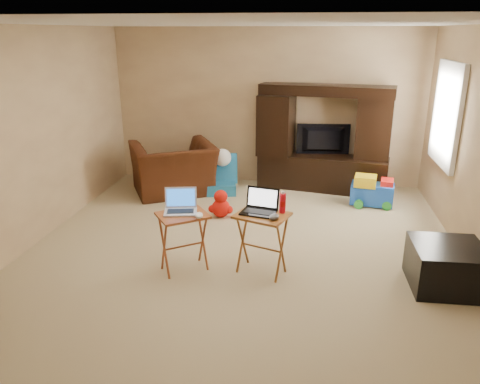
% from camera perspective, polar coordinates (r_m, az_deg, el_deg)
% --- Properties ---
extents(floor, '(5.50, 5.50, 0.00)m').
position_cam_1_polar(floor, '(5.48, 0.31, -7.25)').
color(floor, '#C7B389').
rests_on(floor, ground).
extents(ceiling, '(5.50, 5.50, 0.00)m').
position_cam_1_polar(ceiling, '(4.92, 0.37, 19.87)').
color(ceiling, silver).
rests_on(ceiling, ground).
extents(wall_back, '(5.00, 0.00, 5.00)m').
position_cam_1_polar(wall_back, '(7.74, 3.31, 10.24)').
color(wall_back, tan).
rests_on(wall_back, ground).
extents(wall_front, '(5.00, 0.00, 5.00)m').
position_cam_1_polar(wall_front, '(2.52, -8.79, -9.03)').
color(wall_front, tan).
rests_on(wall_front, ground).
extents(wall_left, '(0.00, 5.50, 5.50)m').
position_cam_1_polar(wall_left, '(5.94, -24.40, 5.90)').
color(wall_left, tan).
rests_on(wall_left, ground).
extents(window_pane, '(0.00, 1.20, 1.20)m').
position_cam_1_polar(window_pane, '(6.74, 24.04, 8.63)').
color(window_pane, white).
rests_on(window_pane, ground).
extents(window_frame, '(0.06, 1.14, 1.34)m').
position_cam_1_polar(window_frame, '(6.73, 23.87, 8.64)').
color(window_frame, white).
rests_on(window_frame, ground).
extents(entertainment_center, '(2.09, 0.87, 1.66)m').
position_cam_1_polar(entertainment_center, '(7.51, 10.18, 6.43)').
color(entertainment_center, black).
rests_on(entertainment_center, floor).
extents(television, '(0.85, 0.20, 0.49)m').
position_cam_1_polar(television, '(7.56, 10.16, 6.26)').
color(television, black).
rests_on(television, entertainment_center).
extents(recliner, '(1.57, 1.51, 0.79)m').
position_cam_1_polar(recliner, '(7.38, -8.10, 2.83)').
color(recliner, '#431D0E').
rests_on(recliner, floor).
extents(child_rocker, '(0.55, 0.60, 0.60)m').
position_cam_1_polar(child_rocker, '(7.34, -2.33, 2.16)').
color(child_rocker, '#185B86').
rests_on(child_rocker, floor).
extents(plush_toy, '(0.35, 0.29, 0.39)m').
position_cam_1_polar(plush_toy, '(6.40, -2.35, -1.40)').
color(plush_toy, red).
rests_on(plush_toy, floor).
extents(push_toy, '(0.68, 0.53, 0.46)m').
position_cam_1_polar(push_toy, '(7.08, 15.83, 0.19)').
color(push_toy, blue).
rests_on(push_toy, floor).
extents(ottoman, '(0.70, 0.70, 0.44)m').
position_cam_1_polar(ottoman, '(5.12, 23.88, -8.30)').
color(ottoman, black).
rests_on(ottoman, floor).
extents(tray_table_left, '(0.63, 0.61, 0.64)m').
position_cam_1_polar(tray_table_left, '(4.99, -6.87, -6.11)').
color(tray_table_left, '#A35227').
rests_on(tray_table_left, floor).
extents(tray_table_right, '(0.62, 0.56, 0.66)m').
position_cam_1_polar(tray_table_right, '(4.90, 2.65, -6.33)').
color(tray_table_right, '#9B5825').
rests_on(tray_table_right, floor).
extents(laptop_left, '(0.38, 0.34, 0.24)m').
position_cam_1_polar(laptop_left, '(4.86, -7.32, -1.23)').
color(laptop_left, silver).
rests_on(laptop_left, tray_table_left).
extents(laptop_right, '(0.40, 0.35, 0.24)m').
position_cam_1_polar(laptop_right, '(4.75, 2.28, -1.27)').
color(laptop_right, black).
rests_on(laptop_right, tray_table_right).
extents(mouse_left, '(0.11, 0.15, 0.05)m').
position_cam_1_polar(mouse_left, '(4.75, -5.03, -2.85)').
color(mouse_left, white).
rests_on(mouse_left, tray_table_left).
extents(mouse_right, '(0.13, 0.16, 0.05)m').
position_cam_1_polar(mouse_right, '(4.64, 4.16, -3.04)').
color(mouse_right, '#3E3E43').
rests_on(mouse_right, tray_table_right).
extents(water_bottle, '(0.07, 0.07, 0.20)m').
position_cam_1_polar(water_bottle, '(4.79, 5.21, -1.37)').
color(water_bottle, red).
rests_on(water_bottle, tray_table_right).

